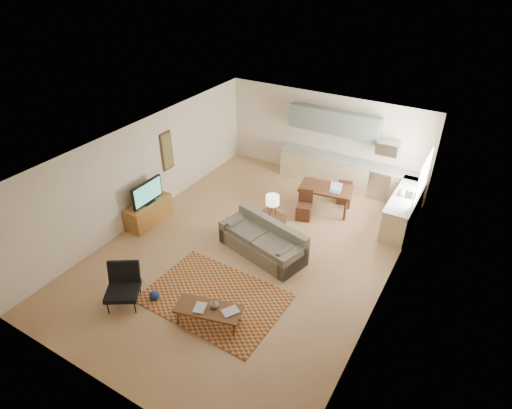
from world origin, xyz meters
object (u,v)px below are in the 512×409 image
Objects in this scene: dining_table at (325,199)px; sofa at (262,240)px; coffee_table at (209,315)px; armchair at (122,288)px; console_table at (272,225)px; tv_credenza at (149,212)px.

sofa is at bearing -111.03° from dining_table.
coffee_table is (0.20, -2.48, -0.20)m from sofa.
armchair is at bearing -104.21° from sofa.
console_table is (1.51, 3.68, -0.09)m from armchair.
tv_credenza is 3.35m from console_table.
sofa is 1.58× the size of dining_table.
armchair reaches higher than sofa.
sofa is 1.69× the size of tv_credenza.
sofa is 2.64m from dining_table.
sofa is at bearing 28.36° from armchair.
dining_table is (0.68, 1.86, 0.02)m from console_table.
dining_table is (3.85, 2.95, 0.05)m from tv_credenza.
coffee_table is 1.52× the size of armchair.
dining_table is at bearing 81.30° from console_table.
coffee_table is 5.08m from dining_table.
tv_credenza is at bearing -149.62° from console_table.
console_table is at bearing 80.89° from coffee_table.
sofa is at bearing -68.51° from console_table.
sofa is 3.38m from armchair.
sofa is 1.71× the size of coffee_table.
sofa is 2.50m from coffee_table.
coffee_table is at bearing -18.25° from armchair.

